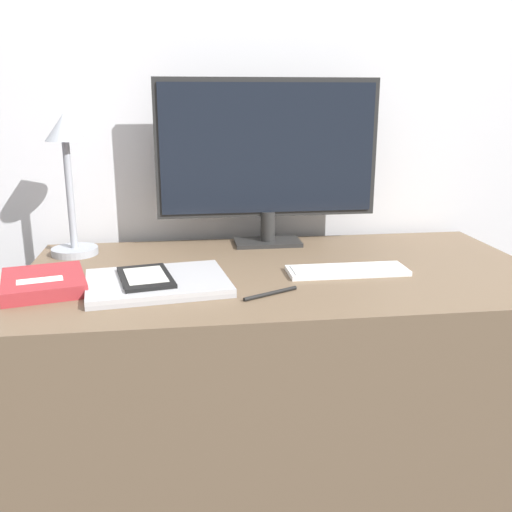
% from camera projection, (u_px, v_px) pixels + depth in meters
% --- Properties ---
extents(wall_back, '(3.60, 0.05, 2.40)m').
position_uv_depth(wall_back, '(261.00, 76.00, 1.75)').
color(wall_back, silver).
rests_on(wall_back, ground_plane).
extents(desk, '(1.32, 0.71, 0.71)m').
position_uv_depth(desk, '(282.00, 392.00, 1.57)').
color(desk, brown).
rests_on(desk, ground_plane).
extents(monitor, '(0.65, 0.11, 0.49)m').
position_uv_depth(monitor, '(267.00, 155.00, 1.66)').
color(monitor, '#262626').
rests_on(monitor, desk).
extents(keyboard, '(0.30, 0.10, 0.01)m').
position_uv_depth(keyboard, '(347.00, 270.00, 1.45)').
color(keyboard, silver).
rests_on(keyboard, desk).
extents(laptop, '(0.35, 0.29, 0.02)m').
position_uv_depth(laptop, '(157.00, 283.00, 1.34)').
color(laptop, '#A3A3A8').
rests_on(laptop, desk).
extents(ereader, '(0.15, 0.20, 0.01)m').
position_uv_depth(ereader, '(146.00, 277.00, 1.33)').
color(ereader, black).
rests_on(ereader, laptop).
extents(desk_lamp, '(0.13, 0.13, 0.39)m').
position_uv_depth(desk_lamp, '(68.00, 168.00, 1.55)').
color(desk_lamp, '#999EA8').
rests_on(desk_lamp, desk).
extents(notebook, '(0.23, 0.25, 0.03)m').
position_uv_depth(notebook, '(44.00, 283.00, 1.32)').
color(notebook, maroon).
rests_on(notebook, desk).
extents(pen, '(0.13, 0.07, 0.01)m').
position_uv_depth(pen, '(271.00, 293.00, 1.28)').
color(pen, black).
rests_on(pen, desk).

